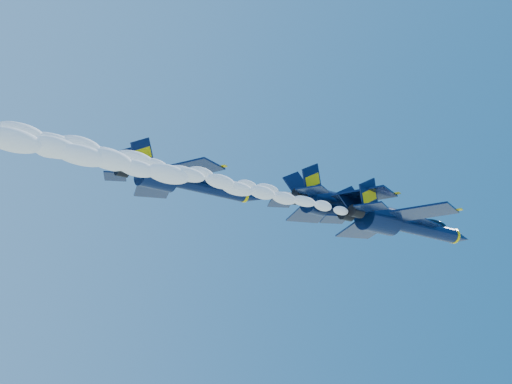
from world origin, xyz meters
TOP-DOWN VIEW (x-y plane):
  - jet_lead at (14.43, -11.38)m, footprint 19.96×16.37m
  - smoke_trail_jet_lead at (-19.97, -11.38)m, footprint 51.74×2.54m
  - jet_second at (10.71, -6.58)m, footprint 19.56×16.04m
  - smoke_trail_jet_second at (-23.51, -6.58)m, footprint 51.74×2.49m
  - jet_third at (-2.63, 7.03)m, footprint 20.09×16.48m

SIDE VIEW (x-z plane):
  - smoke_trail_jet_lead at x=-19.97m, z-range 147.27..149.56m
  - jet_lead at x=14.43m, z-range 145.20..152.62m
  - smoke_trail_jet_second at x=-23.51m, z-range 149.65..151.89m
  - jet_second at x=10.71m, z-range 147.62..154.89m
  - jet_third at x=-2.63m, z-range 151.67..159.14m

